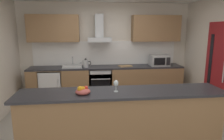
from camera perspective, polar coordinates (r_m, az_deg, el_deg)
The scene contains 16 objects.
ground at distance 4.17m, azimuth 0.61°, elevation -15.68°, with size 5.69×4.98×0.02m, color gray.
wall_back at distance 5.79m, azimuth -1.84°, elevation 5.59°, with size 5.69×0.12×2.60m, color silver.
backsplash_tile at distance 5.72m, azimuth -1.78°, elevation 4.82°, with size 3.99×0.02×0.66m, color white.
counter_back at distance 5.57m, azimuth -1.47°, elevation -3.55°, with size 4.13×0.60×0.90m.
counter_island at distance 3.27m, azimuth 2.76°, elevation -14.02°, with size 3.18×0.64×0.97m.
upper_cabinets at distance 5.53m, azimuth -1.69°, elevation 11.65°, with size 4.07×0.32×0.70m.
side_door at distance 5.01m, azimuth 27.54°, elevation 0.19°, with size 0.08×0.85×2.05m.
oven at distance 5.53m, azimuth -3.38°, elevation -3.57°, with size 0.60×0.62×0.80m.
refrigerator at distance 5.62m, azimuth -16.67°, elevation -4.16°, with size 0.58×0.60×0.85m.
microwave at distance 5.70m, azimuth 13.25°, elevation 2.66°, with size 0.50×0.38×0.30m.
sink at distance 5.45m, azimuth -11.09°, elevation 1.06°, with size 0.50×0.40×0.26m.
kettle at distance 5.37m, azimuth -7.42°, elevation 1.87°, with size 0.29×0.15×0.24m.
range_hood at distance 5.47m, azimuth -3.62°, elevation 10.34°, with size 0.62×0.45×0.72m.
wine_glass at distance 3.05m, azimuth 1.13°, elevation -3.88°, with size 0.08×0.08×0.18m.
fruit_bowl at distance 2.99m, azimuth -8.25°, elevation -5.89°, with size 0.22×0.22×0.13m.
chopping_board at distance 5.48m, azimuth 3.80°, elevation 1.13°, with size 0.34×0.22×0.02m, color tan.
Camera 1 is at (-0.45, -3.68, 1.90)m, focal length 32.39 mm.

